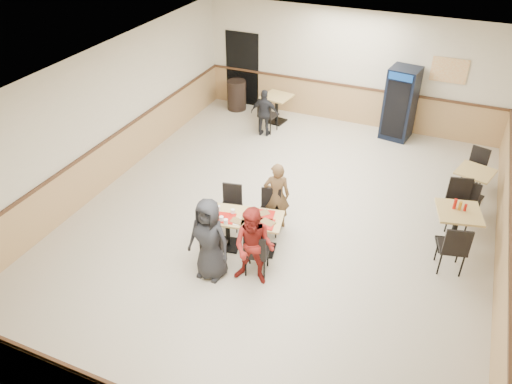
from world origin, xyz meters
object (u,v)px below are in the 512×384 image
at_px(back_table, 277,105).
at_px(lone_diner, 265,113).
at_px(diner_woman_left, 209,239).
at_px(diner_man_opposite, 277,196).
at_px(pepsi_cooler, 400,104).
at_px(side_table_near, 456,223).
at_px(diner_woman_right, 254,247).
at_px(main_table, 245,227).
at_px(trash_bin, 237,95).
at_px(side_table_far, 473,181).

bearing_deg(back_table, lone_diner, -90.00).
distance_m(diner_woman_left, diner_man_opposite, 1.83).
bearing_deg(pepsi_cooler, diner_woman_left, -98.28).
relative_size(lone_diner, side_table_near, 1.36).
distance_m(diner_woman_right, diner_man_opposite, 1.62).
distance_m(diner_woman_right, side_table_near, 3.77).
bearing_deg(diner_woman_right, back_table, 102.75).
height_order(main_table, pepsi_cooler, pepsi_cooler).
distance_m(lone_diner, side_table_near, 5.68).
distance_m(main_table, diner_woman_left, 0.96).
distance_m(diner_man_opposite, pepsi_cooler, 4.99).
xyz_separation_m(main_table, side_table_near, (3.49, 1.54, 0.06)).
bearing_deg(diner_man_opposite, trash_bin, -79.32).
distance_m(lone_diner, pepsi_cooler, 3.42).
distance_m(diner_woman_right, lone_diner, 5.46).
bearing_deg(back_table, pepsi_cooler, 7.08).
bearing_deg(pepsi_cooler, lone_diner, -149.55).
xyz_separation_m(diner_woman_left, side_table_near, (3.76, 2.41, -0.23)).
height_order(main_table, side_table_far, side_table_far).
height_order(main_table, diner_man_opposite, diner_man_opposite).
bearing_deg(diner_woman_right, lone_diner, 105.51).
distance_m(side_table_near, side_table_far, 1.75).
xyz_separation_m(diner_woman_left, lone_diner, (-1.16, 5.26, -0.15)).
height_order(diner_woman_left, pepsi_cooler, pepsi_cooler).
bearing_deg(main_table, diner_woman_right, -67.62).
distance_m(diner_woman_left, side_table_far, 5.74).
distance_m(back_table, pepsi_cooler, 3.22).
distance_m(diner_man_opposite, trash_bin, 5.63).
relative_size(diner_man_opposite, side_table_far, 1.66).
xyz_separation_m(side_table_far, trash_bin, (-6.49, 2.32, -0.06)).
relative_size(side_table_far, back_table, 1.03).
distance_m(diner_woman_left, back_table, 6.24).
height_order(back_table, pepsi_cooler, pepsi_cooler).
bearing_deg(trash_bin, pepsi_cooler, 0.54).
bearing_deg(side_table_far, diner_woman_left, -133.65).
distance_m(pepsi_cooler, trash_bin, 4.56).
distance_m(side_table_far, back_table, 5.49).
height_order(main_table, side_table_near, side_table_near).
xyz_separation_m(main_table, side_table_far, (3.70, 3.27, 0.01)).
xyz_separation_m(diner_woman_left, diner_woman_right, (0.75, 0.15, -0.03)).
bearing_deg(diner_woman_left, diner_woman_right, 13.38).
bearing_deg(main_table, diner_woman_left, -117.90).
bearing_deg(diner_woman_left, diner_man_opposite, 75.48).
xyz_separation_m(back_table, pepsi_cooler, (3.16, 0.39, 0.42)).
bearing_deg(diner_woman_right, main_table, 118.68).
height_order(main_table, lone_diner, lone_diner).
xyz_separation_m(diner_man_opposite, trash_bin, (-3.05, 4.72, -0.27)).
bearing_deg(main_table, diner_man_opposite, 62.10).
distance_m(side_table_near, trash_bin, 7.48).
bearing_deg(diner_woman_left, pepsi_cooler, 75.03).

